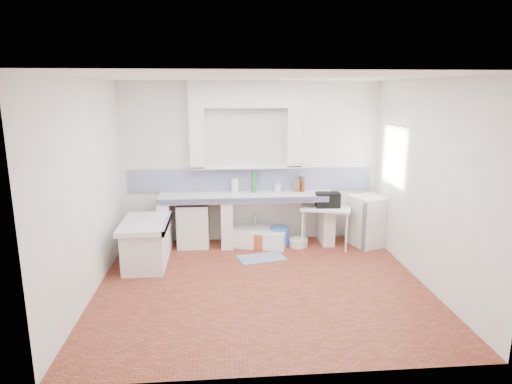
{
  "coord_description": "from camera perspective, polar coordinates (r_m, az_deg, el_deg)",
  "views": [
    {
      "loc": [
        -0.56,
        -5.66,
        2.63
      ],
      "look_at": [
        0.0,
        1.0,
        1.1
      ],
      "focal_mm": 31.08,
      "sensor_mm": 36.0,
      "label": 1
    }
  ],
  "objects": [
    {
      "name": "fridge",
      "position": [
        7.94,
        14.33,
        -3.58
      ],
      "size": [
        0.72,
        0.72,
        0.86
      ],
      "primitive_type": "cube",
      "rotation": [
        0.0,
        0.0,
        0.35
      ],
      "color": "white",
      "rests_on": "ground"
    },
    {
      "name": "counter_pier_left",
      "position": [
        7.75,
        -11.6,
        -4.03
      ],
      "size": [
        0.2,
        0.55,
        0.82
      ],
      "primitive_type": "cube",
      "color": "white",
      "rests_on": "ground"
    },
    {
      "name": "green_bottle_b",
      "position": [
        7.7,
        -0.21,
        1.09
      ],
      "size": [
        0.09,
        0.09,
        0.31
      ],
      "primitive_type": "cylinder",
      "rotation": [
        0.0,
        0.0,
        -0.42
      ],
      "color": "#287937",
      "rests_on": "counter_slab"
    },
    {
      "name": "counter_slab",
      "position": [
        7.58,
        -1.19,
        -0.6
      ],
      "size": [
        3.0,
        0.6,
        0.08
      ],
      "primitive_type": "cube",
      "color": "white",
      "rests_on": "ground"
    },
    {
      "name": "backsplash",
      "position": [
        7.82,
        -0.6,
        1.61
      ],
      "size": [
        4.27,
        0.03,
        0.4
      ],
      "primitive_type": "cube",
      "color": "navy",
      "rests_on": "ground"
    },
    {
      "name": "wall_front",
      "position": [
        3.9,
        3.7,
        -5.52
      ],
      "size": [
        4.5,
        0.0,
        4.5
      ],
      "primitive_type": "plane",
      "rotation": [
        -1.57,
        0.0,
        0.0
      ],
      "color": "white",
      "rests_on": "ground"
    },
    {
      "name": "knife_block",
      "position": [
        7.81,
        5.33,
        0.76
      ],
      "size": [
        0.12,
        0.11,
        0.19
      ],
      "primitive_type": "cube",
      "rotation": [
        0.0,
        0.0,
        -0.37
      ],
      "color": "brown",
      "rests_on": "counter_slab"
    },
    {
      "name": "lace_valance",
      "position": [
        7.45,
        17.76,
        7.28
      ],
      "size": [
        0.01,
        0.84,
        0.24
      ],
      "primitive_type": "cube",
      "color": "white",
      "rests_on": "ground"
    },
    {
      "name": "counter_pier_right",
      "position": [
        7.91,
        9.01,
        -3.57
      ],
      "size": [
        0.2,
        0.55,
        0.82
      ],
      "primitive_type": "cube",
      "color": "white",
      "rests_on": "ground"
    },
    {
      "name": "counter_lip",
      "position": [
        7.31,
        -1.06,
        -1.12
      ],
      "size": [
        3.0,
        0.04,
        0.1
      ],
      "primitive_type": "cube",
      "color": "navy",
      "rests_on": "ground"
    },
    {
      "name": "bucket_red",
      "position": [
        7.8,
        -1.55,
        -5.73
      ],
      "size": [
        0.33,
        0.33,
        0.28
      ],
      "primitive_type": "cylinder",
      "rotation": [
        0.0,
        0.0,
        -0.11
      ],
      "color": "red",
      "rests_on": "ground"
    },
    {
      "name": "wall_back",
      "position": [
        7.78,
        -0.62,
        3.8
      ],
      "size": [
        4.5,
        0.0,
        4.5
      ],
      "primitive_type": "plane",
      "rotation": [
        1.57,
        0.0,
        0.0
      ],
      "color": "white",
      "rests_on": "ground"
    },
    {
      "name": "floor",
      "position": [
        6.27,
        0.78,
        -11.92
      ],
      "size": [
        4.5,
        4.5,
        0.0
      ],
      "primitive_type": "plane",
      "color": "brown",
      "rests_on": "ground"
    },
    {
      "name": "wall_right",
      "position": [
        6.44,
        21.18,
        1.0
      ],
      "size": [
        0.0,
        4.5,
        4.5
      ],
      "primitive_type": "plane",
      "rotation": [
        1.57,
        0.0,
        -1.57
      ],
      "color": "white",
      "rests_on": "ground"
    },
    {
      "name": "peninsula_top",
      "position": [
        6.95,
        -14.08,
        -3.99
      ],
      "size": [
        0.7,
        1.1,
        0.08
      ],
      "primitive_type": "cube",
      "color": "white",
      "rests_on": "ground"
    },
    {
      "name": "bucket_orange",
      "position": [
        7.62,
        0.44,
        -6.24
      ],
      "size": [
        0.38,
        0.38,
        0.27
      ],
      "primitive_type": "cylinder",
      "rotation": [
        0.0,
        0.0,
        0.4
      ],
      "color": "#C24D2D",
      "rests_on": "ground"
    },
    {
      "name": "soap_bottle",
      "position": [
        7.74,
        2.84,
        0.69
      ],
      "size": [
        0.11,
        0.12,
        0.19
      ],
      "primitive_type": "imported",
      "rotation": [
        0.0,
        0.0,
        -0.42
      ],
      "color": "white",
      "rests_on": "counter_slab"
    },
    {
      "name": "peninsula_lip",
      "position": [
        6.9,
        -11.37,
        -3.96
      ],
      "size": [
        0.04,
        1.1,
        0.1
      ],
      "primitive_type": "cube",
      "color": "navy",
      "rests_on": "ground"
    },
    {
      "name": "window_frame",
      "position": [
        7.55,
        18.58,
        4.38
      ],
      "size": [
        0.35,
        0.86,
        1.06
      ],
      "primitive_type": "cube",
      "color": "#3A2212",
      "rests_on": "ground"
    },
    {
      "name": "bucket_blue",
      "position": [
        7.76,
        3.05,
        -5.68
      ],
      "size": [
        0.45,
        0.45,
        0.32
      ],
      "primitive_type": "cylinder",
      "rotation": [
        0.0,
        0.0,
        -0.43
      ],
      "color": "#3667C1",
      "rests_on": "ground"
    },
    {
      "name": "basin_white",
      "position": [
        7.76,
        5.46,
        -6.48
      ],
      "size": [
        0.38,
        0.38,
        0.13
      ],
      "primitive_type": "cylinder",
      "rotation": [
        0.0,
        0.0,
        -0.16
      ],
      "color": "white",
      "rests_on": "ground"
    },
    {
      "name": "water_bottle_a",
      "position": [
        7.91,
        -0.18,
        -5.39
      ],
      "size": [
        0.09,
        0.09,
        0.3
      ],
      "primitive_type": "cylinder",
      "rotation": [
        0.0,
        0.0,
        -0.14
      ],
      "color": "silver",
      "rests_on": "ground"
    },
    {
      "name": "wall_left",
      "position": [
        6.04,
        -20.96,
        0.26
      ],
      "size": [
        0.0,
        4.5,
        4.5
      ],
      "primitive_type": "plane",
      "rotation": [
        1.57,
        0.0,
        1.57
      ],
      "color": "white",
      "rests_on": "ground"
    },
    {
      "name": "alcove_mass",
      "position": [
        7.55,
        -1.34,
        12.47
      ],
      "size": [
        1.9,
        0.25,
        0.45
      ],
      "primitive_type": "cube",
      "color": "white",
      "rests_on": "ground"
    },
    {
      "name": "stove",
      "position": [
        7.74,
        -8.06,
        -4.17
      ],
      "size": [
        0.54,
        0.52,
        0.75
      ],
      "primitive_type": "cube",
      "rotation": [
        0.0,
        0.0,
        -0.02
      ],
      "color": "white",
      "rests_on": "ground"
    },
    {
      "name": "water_bottle_b",
      "position": [
        7.95,
        0.64,
        -5.36
      ],
      "size": [
        0.09,
        0.09,
        0.28
      ],
      "primitive_type": "cylinder",
      "rotation": [
        0.0,
        0.0,
        0.14
      ],
      "color": "silver",
      "rests_on": "ground"
    },
    {
      "name": "ceiling",
      "position": [
        5.69,
        0.87,
        14.6
      ],
      "size": [
        4.5,
        4.5,
        0.0
      ],
      "primitive_type": "plane",
      "rotation": [
        3.14,
        0.0,
        0.0
      ],
      "color": "white",
      "rests_on": "ground"
    },
    {
      "name": "sink",
      "position": [
        7.79,
        0.02,
        -5.85
      ],
      "size": [
        1.17,
        0.84,
        0.25
      ],
      "primitive_type": "cube",
      "rotation": [
        0.0,
        0.0,
        -0.28
      ],
      "color": "white",
      "rests_on": "ground"
    },
    {
      "name": "rug",
      "position": [
        7.2,
        0.74,
        -8.48
      ],
      "size": [
        0.82,
        0.58,
        0.01
      ],
      "primitive_type": "cube",
      "rotation": [
        0.0,
        0.0,
        0.23
      ],
      "color": "#363F8E",
      "rests_on": "ground"
    },
    {
      "name": "side_table",
      "position": [
        7.72,
        8.87,
        -4.47
      ],
      "size": [
        0.93,
        0.69,
        0.04
      ],
      "primitive_type": "cube",
      "rotation": [
        0.0,
        0.0,
        -0.3
      ],
      "color": "white",
      "rests_on": "ground"
    },
    {
      "name": "cutting_board",
      "position": [
        7.81,
        5.89,
        1.04
      ],
      "size": [
        0.08,
        0.19,
        0.27
      ],
      "primitive_type": "cube",
      "rotation": [
        0.0,
        0.0,
        0.33
      ],
      "color": "brown",
      "rests_on": "counter_slab"
    },
    {
      "name": "paper_towel",
      "position": [
        7.69,
        -2.74,
        0.82
      ],
      "size": [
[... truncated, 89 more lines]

